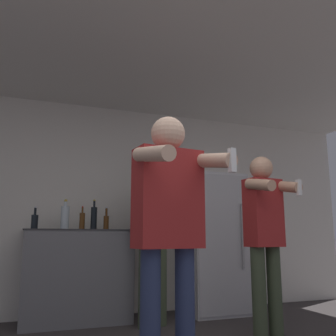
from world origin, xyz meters
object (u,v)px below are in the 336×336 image
at_px(bottle_short_whiskey, 106,221).
at_px(person_spectator_back, 154,221).
at_px(bottle_tall_gin, 35,221).
at_px(person_man_side, 265,231).
at_px(bottle_red_label, 82,220).
at_px(bottle_clear_vodka, 65,217).
at_px(refrigerator, 212,243).
at_px(bottle_dark_rum, 94,218).
at_px(person_woman_foreground, 169,218).

relative_size(bottle_short_whiskey, person_spectator_back, 0.15).
height_order(bottle_tall_gin, person_man_side, person_man_side).
bearing_deg(person_man_side, bottle_short_whiskey, 131.13).
bearing_deg(bottle_red_label, bottle_clear_vodka, -180.00).
xyz_separation_m(bottle_red_label, person_spectator_back, (0.70, -0.43, -0.02)).
bearing_deg(bottle_red_label, person_man_side, -43.02).
relative_size(refrigerator, bottle_clear_vodka, 5.07).
distance_m(bottle_clear_vodka, person_man_side, 2.14).
distance_m(bottle_dark_rum, person_woman_foreground, 2.08).
bearing_deg(bottle_clear_vodka, bottle_dark_rum, 0.00).
height_order(refrigerator, bottle_clear_vodka, refrigerator).
distance_m(refrigerator, bottle_red_label, 1.62).
height_order(refrigerator, bottle_short_whiskey, refrigerator).
xyz_separation_m(bottle_short_whiskey, bottle_tall_gin, (-0.77, -0.00, -0.01)).
bearing_deg(person_woman_foreground, person_man_side, 30.77).
bearing_deg(bottle_dark_rum, bottle_red_label, -180.00).
distance_m(bottle_short_whiskey, bottle_tall_gin, 0.77).
height_order(refrigerator, bottle_dark_rum, refrigerator).
height_order(bottle_tall_gin, bottle_dark_rum, bottle_dark_rum).
distance_m(bottle_dark_rum, person_spectator_back, 0.72).
relative_size(bottle_clear_vodka, bottle_dark_rum, 0.98).
bearing_deg(person_woman_foreground, bottle_short_whiskey, 90.08).
xyz_separation_m(bottle_clear_vodka, person_woman_foreground, (0.46, -2.07, -0.10)).
relative_size(bottle_clear_vodka, person_woman_foreground, 0.20).
xyz_separation_m(bottle_dark_rum, person_man_side, (1.33, -1.36, -0.16)).
height_order(bottle_dark_rum, person_man_side, person_man_side).
bearing_deg(bottle_short_whiskey, bottle_red_label, 180.00).
bearing_deg(bottle_red_label, bottle_tall_gin, -180.00).
height_order(bottle_short_whiskey, bottle_dark_rum, bottle_dark_rum).
xyz_separation_m(bottle_tall_gin, bottle_dark_rum, (0.63, 0.00, 0.05)).
xyz_separation_m(bottle_red_label, person_woman_foreground, (0.27, -2.07, -0.06)).
relative_size(refrigerator, person_spectator_back, 0.94).
xyz_separation_m(person_woman_foreground, person_spectator_back, (0.43, 1.64, 0.05)).
xyz_separation_m(refrigerator, person_spectator_back, (-0.90, -0.42, 0.23)).
bearing_deg(bottle_clear_vodka, bottle_red_label, 0.00).
bearing_deg(bottle_short_whiskey, person_spectator_back, -44.47).
relative_size(bottle_clear_vodka, person_man_side, 0.20).
xyz_separation_m(bottle_short_whiskey, bottle_dark_rum, (-0.14, 0.00, 0.04)).
distance_m(bottle_red_label, bottle_dark_rum, 0.13).
height_order(bottle_clear_vodka, bottle_dark_rum, bottle_dark_rum).
distance_m(bottle_clear_vodka, bottle_tall_gin, 0.32).
distance_m(refrigerator, bottle_tall_gin, 2.11).
bearing_deg(person_man_side, bottle_red_label, 136.98).
bearing_deg(bottle_clear_vodka, bottle_tall_gin, 180.00).
bearing_deg(bottle_short_whiskey, refrigerator, -0.41).
height_order(bottle_red_label, person_woman_foreground, person_woman_foreground).
bearing_deg(bottle_red_label, person_woman_foreground, -82.47).
distance_m(bottle_short_whiskey, bottle_clear_vodka, 0.46).
relative_size(bottle_short_whiskey, person_woman_foreground, 0.15).
bearing_deg(bottle_dark_rum, person_man_side, -45.66).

